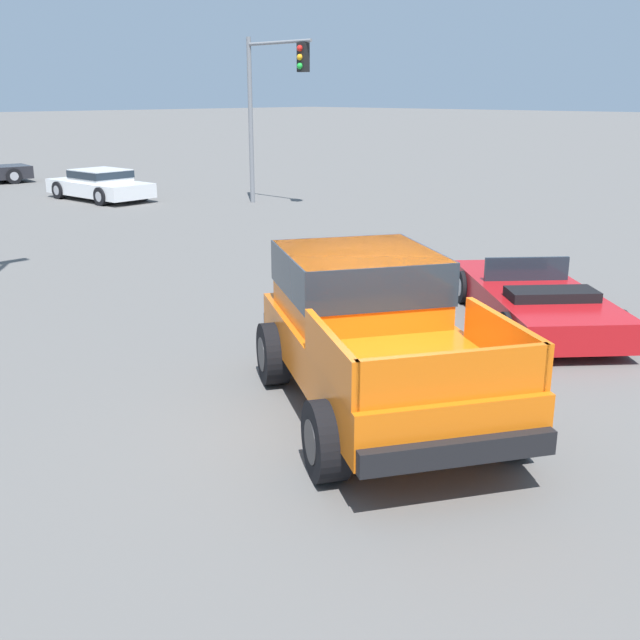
# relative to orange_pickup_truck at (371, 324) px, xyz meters

# --- Properties ---
(ground_plane) EXTENTS (320.00, 320.00, 0.00)m
(ground_plane) POSITION_rel_orange_pickup_truck_xyz_m (-0.30, -0.31, -1.07)
(ground_plane) COLOR #5B5956
(orange_pickup_truck) EXTENTS (4.12, 5.04, 1.88)m
(orange_pickup_truck) POSITION_rel_orange_pickup_truck_xyz_m (0.00, 0.00, 0.00)
(orange_pickup_truck) COLOR orange
(orange_pickup_truck) RESTS_ON ground_plane
(red_convertible_car) EXTENTS (4.28, 4.48, 1.06)m
(red_convertible_car) POSITION_rel_orange_pickup_truck_xyz_m (4.63, 0.25, -0.66)
(red_convertible_car) COLOR #B21419
(red_convertible_car) RESTS_ON ground_plane
(parked_car_white) EXTENTS (2.17, 4.56, 1.13)m
(parked_car_white) POSITION_rel_orange_pickup_truck_xyz_m (7.61, 19.70, -0.48)
(parked_car_white) COLOR white
(parked_car_white) RESTS_ON ground_plane
(traffic_light_main) EXTENTS (0.38, 3.11, 5.67)m
(traffic_light_main) POSITION_rel_orange_pickup_truck_xyz_m (11.08, 13.93, 2.86)
(traffic_light_main) COLOR slate
(traffic_light_main) RESTS_ON ground_plane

